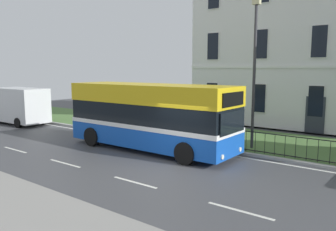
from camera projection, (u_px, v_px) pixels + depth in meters
ground_plane at (183, 164)px, 14.25m from camera, size 60.00×56.00×0.18m
iron_verge_railing at (275, 144)px, 15.07m from camera, size 14.60×0.04×0.97m
single_decker_bus at (150, 116)px, 16.57m from camera, size 8.88×2.75×3.22m
white_panel_van at (19, 106)px, 24.44m from camera, size 5.54×2.22×2.60m
street_lamp_post at (254, 64)px, 16.07m from camera, size 0.36×0.24×7.15m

